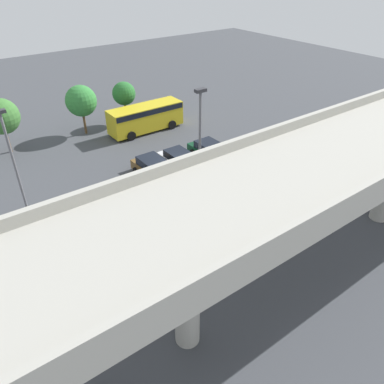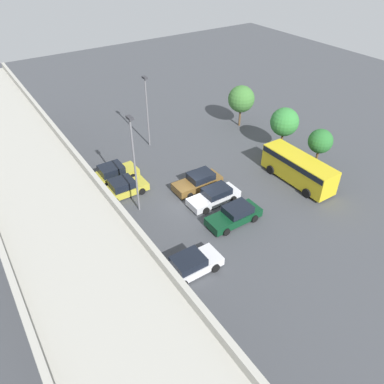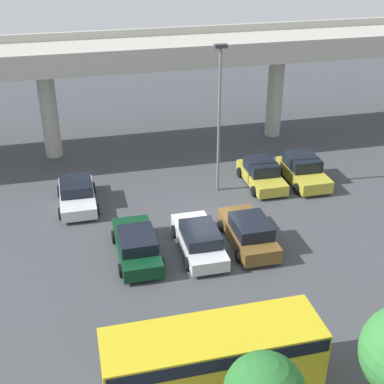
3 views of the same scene
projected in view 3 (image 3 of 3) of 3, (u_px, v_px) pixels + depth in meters
ground_plane at (213, 230)px, 28.78m from camera, size 104.38×104.38×0.00m
highway_overpass at (166, 57)px, 36.20m from camera, size 49.86×6.51×7.76m
parked_car_0 at (77, 194)px, 30.91m from camera, size 2.22×4.41×1.44m
parked_car_1 at (137, 245)px, 26.22m from camera, size 2.15×4.81×1.47m
parked_car_2 at (199, 239)px, 26.71m from camera, size 2.11×4.83×1.42m
parked_car_3 at (249, 232)px, 27.21m from camera, size 2.15×4.69×1.57m
parked_car_4 at (261, 174)px, 33.25m from camera, size 2.15×4.37×1.54m
parked_car_5 at (303, 170)px, 33.56m from camera, size 2.23×4.39×1.64m
shuttle_bus at (213, 356)px, 18.53m from camera, size 7.65×2.62×2.64m
lamp_post_mid_lot at (219, 110)px, 30.48m from camera, size 0.70×0.35×8.86m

